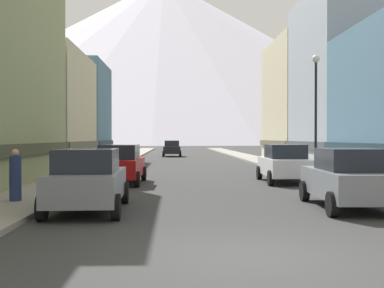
% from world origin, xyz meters
% --- Properties ---
extents(ground_plane, '(400.00, 400.00, 0.00)m').
position_xyz_m(ground_plane, '(0.00, 0.00, 0.00)').
color(ground_plane, '#353535').
extents(sidewalk_left, '(2.50, 100.00, 0.15)m').
position_xyz_m(sidewalk_left, '(-6.25, 35.00, 0.07)').
color(sidewalk_left, gray).
rests_on(sidewalk_left, ground).
extents(sidewalk_right, '(2.50, 100.00, 0.15)m').
position_xyz_m(sidewalk_right, '(6.25, 35.00, 0.07)').
color(sidewalk_right, gray).
rests_on(sidewalk_right, ground).
extents(storefront_left_2, '(7.83, 10.72, 7.87)m').
position_xyz_m(storefront_left_2, '(-11.27, 25.41, 3.79)').
color(storefront_left_2, beige).
rests_on(storefront_left_2, ground).
extents(storefront_left_3, '(8.60, 8.97, 8.70)m').
position_xyz_m(storefront_left_3, '(-11.65, 35.71, 4.20)').
color(storefront_left_3, slate).
rests_on(storefront_left_3, ground).
extents(storefront_right_2, '(6.67, 9.68, 11.77)m').
position_xyz_m(storefront_right_2, '(10.69, 24.55, 5.70)').
color(storefront_right_2, '#99A5B2').
rests_on(storefront_right_2, ground).
extents(storefront_right_3, '(10.13, 11.32, 10.79)m').
position_xyz_m(storefront_right_3, '(12.41, 35.35, 5.22)').
color(storefront_right_3, beige).
rests_on(storefront_right_3, ground).
extents(car_left_0, '(2.18, 4.45, 1.78)m').
position_xyz_m(car_left_0, '(-3.80, 5.47, 0.90)').
color(car_left_0, slate).
rests_on(car_left_0, ground).
extents(car_left_1, '(2.16, 4.44, 1.78)m').
position_xyz_m(car_left_1, '(-3.80, 13.86, 0.90)').
color(car_left_1, '#9E1111').
rests_on(car_left_1, ground).
extents(car_right_0, '(2.22, 4.47, 1.78)m').
position_xyz_m(car_right_0, '(3.80, 5.78, 0.90)').
color(car_right_0, slate).
rests_on(car_right_0, ground).
extents(car_right_1, '(2.15, 4.44, 1.78)m').
position_xyz_m(car_right_1, '(3.80, 14.25, 0.90)').
color(car_right_1, silver).
rests_on(car_right_1, ground).
extents(car_driving_0, '(2.06, 4.40, 1.78)m').
position_xyz_m(car_driving_0, '(-1.60, 46.61, 0.90)').
color(car_driving_0, black).
rests_on(car_driving_0, ground).
extents(trash_bin_right, '(0.59, 0.59, 0.98)m').
position_xyz_m(trash_bin_right, '(6.35, 11.56, 0.64)').
color(trash_bin_right, '#4C5156').
rests_on(trash_bin_right, sidewalk_right).
extents(potted_plant_1, '(0.57, 0.57, 0.90)m').
position_xyz_m(potted_plant_1, '(7.00, 15.17, 0.65)').
color(potted_plant_1, brown).
rests_on(potted_plant_1, sidewalk_right).
extents(pedestrian_1, '(0.36, 0.36, 1.60)m').
position_xyz_m(pedestrian_1, '(-6.25, 6.77, 0.88)').
color(pedestrian_1, navy).
rests_on(pedestrian_1, sidewalk_left).
extents(streetlamp_right, '(0.36, 0.36, 5.86)m').
position_xyz_m(streetlamp_right, '(5.35, 14.52, 3.99)').
color(streetlamp_right, black).
rests_on(streetlamp_right, sidewalk_right).
extents(mountain_backdrop, '(286.47, 286.47, 88.17)m').
position_xyz_m(mountain_backdrop, '(-6.93, 260.00, 44.08)').
color(mountain_backdrop, silver).
rests_on(mountain_backdrop, ground).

